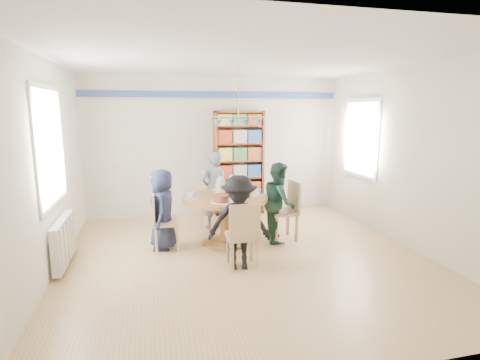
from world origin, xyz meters
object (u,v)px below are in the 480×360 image
object	(u,v)px
chair_far	(212,195)
person_right	(279,202)
dining_table	(225,209)
chair_near	(243,233)
chair_left	(161,218)
bookshelf	(239,164)
person_near	(239,223)
person_left	(162,209)
person_far	(214,190)
chair_right	(287,207)
radiator	(64,241)

from	to	relation	value
chair_far	person_right	world-z (taller)	person_right
dining_table	person_right	world-z (taller)	person_right
dining_table	chair_near	xyz separation A→B (m)	(0.04, -0.99, -0.06)
chair_left	bookshelf	size ratio (longest dim) A/B	0.43
chair_near	person_near	bearing A→B (deg)	137.75
person_left	bookshelf	size ratio (longest dim) A/B	0.59
dining_table	chair_left	size ratio (longest dim) A/B	1.49
person_left	person_far	distance (m)	1.23
chair_left	person_left	size ratio (longest dim) A/B	0.72
person_left	person_right	distance (m)	1.80
dining_table	chair_left	bearing A→B (deg)	-179.08
chair_left	person_far	distance (m)	1.30
chair_far	chair_right	bearing A→B (deg)	-45.78
person_left	person_far	bearing A→B (deg)	135.20
person_near	chair_right	bearing A→B (deg)	55.43
chair_near	person_right	bearing A→B (deg)	49.20
chair_near	bookshelf	size ratio (longest dim) A/B	0.44
radiator	person_far	bearing A→B (deg)	28.69
dining_table	bookshelf	distance (m)	1.85
chair_far	person_far	xyz separation A→B (m)	(-0.00, -0.21, 0.14)
chair_right	bookshelf	distance (m)	1.80
chair_near	person_far	world-z (taller)	person_far
chair_left	person_right	world-z (taller)	person_right
chair_far	person_near	world-z (taller)	person_near
chair_right	person_far	bearing A→B (deg)	140.59
radiator	chair_near	world-z (taller)	chair_near
chair_left	chair_right	world-z (taller)	chair_right
chair_right	bookshelf	bearing A→B (deg)	103.20
person_far	bookshelf	world-z (taller)	bookshelf
radiator	person_right	size ratio (longest dim) A/B	0.79
chair_right	person_near	distance (m)	1.39
person_right	bookshelf	world-z (taller)	bookshelf
dining_table	chair_near	size ratio (longest dim) A/B	1.45
person_far	chair_left	bearing A→B (deg)	21.21
dining_table	person_far	bearing A→B (deg)	92.42
dining_table	chair_left	world-z (taller)	chair_left
chair_far	person_left	xyz separation A→B (m)	(-0.91, -1.04, 0.07)
bookshelf	chair_left	bearing A→B (deg)	-133.10
chair_near	person_right	world-z (taller)	person_right
chair_left	person_near	bearing A→B (deg)	-43.87
person_left	person_far	world-z (taller)	person_far
person_right	person_near	bearing A→B (deg)	148.97
radiator	person_left	distance (m)	1.38
dining_table	chair_right	distance (m)	1.01
bookshelf	person_left	bearing A→B (deg)	-133.33
chair_left	chair_far	bearing A→B (deg)	49.01
chair_far	person_far	size ratio (longest dim) A/B	0.72
radiator	person_far	size ratio (longest dim) A/B	0.74
person_right	person_far	xyz separation A→B (m)	(-0.89, 0.89, 0.05)
radiator	person_left	world-z (taller)	person_left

